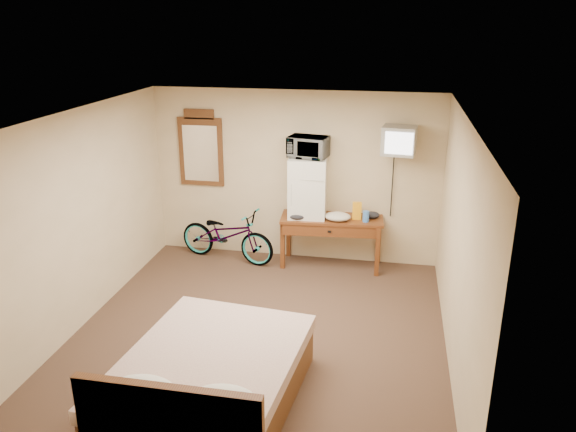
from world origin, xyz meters
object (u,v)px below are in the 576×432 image
object	(u,v)px
desk	(331,225)
wall_mirror	(201,149)
crt_television	(399,140)
bed	(208,382)
microwave	(308,147)
blue_cup	(366,216)
mini_fridge	(308,187)
bicycle	(227,235)

from	to	relation	value
desk	wall_mirror	bearing A→B (deg)	172.17
wall_mirror	crt_television	bearing A→B (deg)	-4.99
wall_mirror	bed	xyz separation A→B (m)	(1.26, -3.65, -1.31)
microwave	wall_mirror	distance (m)	1.66
crt_television	wall_mirror	bearing A→B (deg)	175.01
microwave	wall_mirror	xyz separation A→B (m)	(-1.64, 0.22, -0.15)
blue_cup	wall_mirror	size ratio (longest dim) A/B	0.14
microwave	crt_television	world-z (taller)	crt_television
desk	bed	distance (m)	3.47
desk	microwave	bearing A→B (deg)	171.79
desk	microwave	size ratio (longest dim) A/B	2.79
desk	blue_cup	xyz separation A→B (m)	(0.49, -0.06, 0.19)
bed	microwave	bearing A→B (deg)	83.70
blue_cup	crt_television	distance (m)	1.14
desk	bed	world-z (taller)	bed
mini_fridge	bicycle	size ratio (longest dim) A/B	0.56
crt_television	bicycle	xyz separation A→B (m)	(-2.41, -0.07, -1.50)
desk	crt_television	distance (m)	1.53
blue_cup	crt_television	size ratio (longest dim) A/B	0.27
mini_fridge	bed	world-z (taller)	mini_fridge
blue_cup	wall_mirror	distance (m)	2.62
mini_fridge	microwave	world-z (taller)	microwave
mini_fridge	crt_television	size ratio (longest dim) A/B	1.47
microwave	wall_mirror	world-z (taller)	wall_mirror
mini_fridge	bicycle	bearing A→B (deg)	-175.19
wall_mirror	desk	bearing A→B (deg)	-7.83
mini_fridge	microwave	distance (m)	0.58
wall_mirror	bed	bearing A→B (deg)	-70.91
crt_television	desk	bearing A→B (deg)	-178.38
blue_cup	crt_television	world-z (taller)	crt_television
mini_fridge	crt_television	world-z (taller)	crt_television
blue_cup	wall_mirror	xyz separation A→B (m)	(-2.48, 0.33, 0.78)
microwave	desk	bearing A→B (deg)	2.08
crt_television	bed	bearing A→B (deg)	-115.28
bed	mini_fridge	bearing A→B (deg)	83.70
mini_fridge	bed	xyz separation A→B (m)	(-0.38, -3.42, -0.88)
crt_television	bed	xyz separation A→B (m)	(-1.60, -3.40, -1.60)
microwave	crt_television	xyz separation A→B (m)	(1.23, -0.03, 0.15)
blue_cup	bed	xyz separation A→B (m)	(-1.22, -3.32, -0.53)
bicycle	bed	world-z (taller)	bed
desk	bicycle	distance (m)	1.56
blue_cup	wall_mirror	bearing A→B (deg)	172.42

